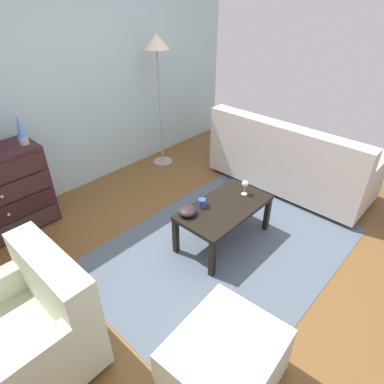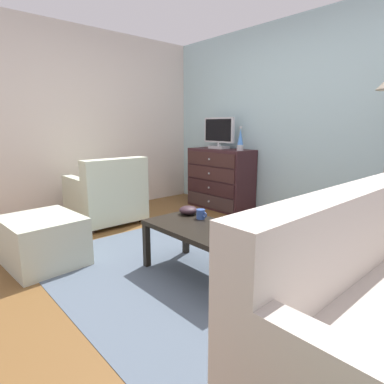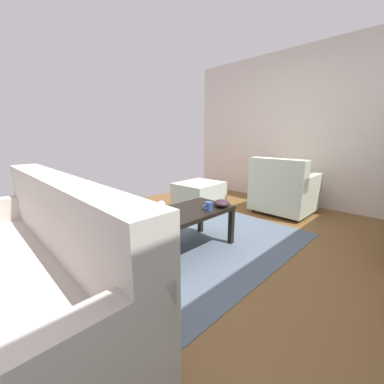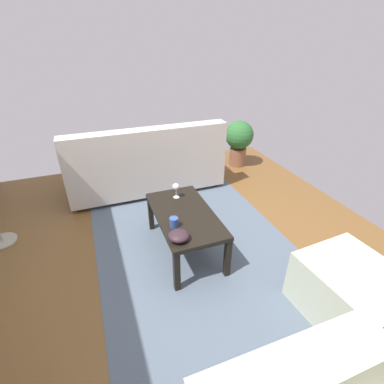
{
  "view_description": "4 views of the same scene",
  "coord_description": "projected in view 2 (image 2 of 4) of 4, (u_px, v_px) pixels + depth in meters",
  "views": [
    {
      "loc": [
        -1.83,
        -1.63,
        2.27
      ],
      "look_at": [
        -0.04,
        0.03,
        0.69
      ],
      "focal_mm": 30.66,
      "sensor_mm": 36.0,
      "label": 1
    },
    {
      "loc": [
        2.09,
        -1.79,
        1.23
      ],
      "look_at": [
        -0.05,
        0.11,
        0.64
      ],
      "focal_mm": 29.68,
      "sensor_mm": 36.0,
      "label": 2
    },
    {
      "loc": [
        1.87,
        1.56,
        1.16
      ],
      "look_at": [
        0.25,
        -0.06,
        0.62
      ],
      "focal_mm": 22.25,
      "sensor_mm": 36.0,
      "label": 3
    },
    {
      "loc": [
        -1.76,
        0.6,
        1.88
      ],
      "look_at": [
        0.34,
        -0.19,
        0.61
      ],
      "focal_mm": 26.35,
      "sensor_mm": 36.0,
      "label": 4
    }
  ],
  "objects": [
    {
      "name": "coffee_table",
      "position": [
        200.0,
        233.0,
        2.59
      ],
      "size": [
        0.96,
        0.52,
        0.43
      ],
      "color": "black",
      "rests_on": "ground_plane"
    },
    {
      "name": "ottoman",
      "position": [
        43.0,
        240.0,
        2.86
      ],
      "size": [
        0.74,
        0.64,
        0.44
      ],
      "primitive_type": "cube",
      "rotation": [
        0.0,
        0.0,
        0.07
      ],
      "color": "beige",
      "rests_on": "ground_plane"
    },
    {
      "name": "ground_plane",
      "position": [
        186.0,
        264.0,
        2.95
      ],
      "size": [
        5.22,
        4.47,
        0.05
      ],
      "primitive_type": "cube",
      "color": "brown"
    },
    {
      "name": "dresser",
      "position": [
        220.0,
        179.0,
        4.8
      ],
      "size": [
        1.0,
        0.49,
        0.9
      ],
      "color": "#381D21",
      "rests_on": "ground_plane"
    },
    {
      "name": "bowl_decorative",
      "position": [
        188.0,
        210.0,
        2.93
      ],
      "size": [
        0.17,
        0.17,
        0.08
      ],
      "primitive_type": "ellipsoid",
      "color": "#311F26",
      "rests_on": "coffee_table"
    },
    {
      "name": "armchair",
      "position": [
        108.0,
        197.0,
        4.07
      ],
      "size": [
        0.8,
        0.81,
        0.85
      ],
      "color": "#332319",
      "rests_on": "ground_plane"
    },
    {
      "name": "lava_lamp",
      "position": [
        240.0,
        140.0,
        4.35
      ],
      "size": [
        0.09,
        0.09,
        0.33
      ],
      "color": "#B7B7BC",
      "rests_on": "dresser"
    },
    {
      "name": "tv",
      "position": [
        219.0,
        133.0,
        4.72
      ],
      "size": [
        0.57,
        0.18,
        0.46
      ],
      "color": "silver",
      "rests_on": "dresser"
    },
    {
      "name": "area_rug",
      "position": [
        184.0,
        275.0,
        2.67
      ],
      "size": [
        2.6,
        1.9,
        0.01
      ],
      "primitive_type": "cube",
      "color": "#515E6D",
      "rests_on": "ground_plane"
    },
    {
      "name": "mug",
      "position": [
        201.0,
        214.0,
        2.78
      ],
      "size": [
        0.11,
        0.08,
        0.08
      ],
      "color": "#314F97",
      "rests_on": "coffee_table"
    },
    {
      "name": "wine_glass",
      "position": [
        227.0,
        221.0,
        2.32
      ],
      "size": [
        0.07,
        0.07,
        0.16
      ],
      "color": "silver",
      "rests_on": "coffee_table"
    },
    {
      "name": "wall_plain_left",
      "position": [
        75.0,
        122.0,
        4.41
      ],
      "size": [
        0.12,
        4.47,
        2.56
      ],
      "primitive_type": "cube",
      "color": "beige",
      "rests_on": "ground_plane"
    },
    {
      "name": "wall_accent_rear",
      "position": [
        306.0,
        122.0,
        3.98
      ],
      "size": [
        5.22,
        0.12,
        2.56
      ],
      "primitive_type": "cube",
      "color": "#A8C9CD",
      "rests_on": "ground_plane"
    }
  ]
}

